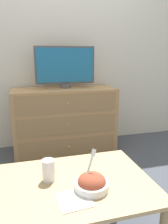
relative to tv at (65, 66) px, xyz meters
name	(u,v)px	position (x,y,z in m)	size (l,w,h in m)	color
ground_plane	(59,142)	(-0.06, 0.21, -1.00)	(12.00, 12.00, 0.00)	#474C56
wall_back	(56,40)	(-0.06, 0.24, 0.30)	(12.00, 0.05, 2.60)	silver
dresser	(65,120)	(-0.03, -0.05, -0.63)	(1.18, 0.48, 0.75)	tan
tv	(65,66)	(0.00, 0.00, 0.00)	(0.69, 0.12, 0.47)	#515156
coffee_table	(71,194)	(-0.26, -1.51, -0.60)	(0.85, 0.61, 0.47)	tan
takeout_bowl	(92,183)	(-0.17, -1.60, -0.50)	(0.17, 0.17, 0.20)	silver
drink_cup	(49,171)	(-0.37, -1.46, -0.48)	(0.07, 0.07, 0.12)	#9E6638
napkin	(74,200)	(-0.28, -1.66, -0.53)	(0.16, 0.16, 0.00)	white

